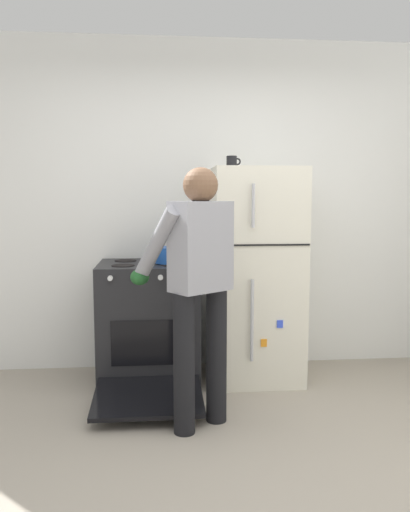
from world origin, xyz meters
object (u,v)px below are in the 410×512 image
object	(u,v)px
refrigerator	(255,274)
person_cook	(197,275)
red_pot	(169,255)
coffee_mug	(232,162)
stove_range	(149,324)

from	to	relation	value
refrigerator	person_cook	bearing A→B (deg)	-121.63
red_pot	coffee_mug	bearing A→B (deg)	11.54
person_cook	stove_range	bearing A→B (deg)	110.73
red_pot	person_cook	bearing A→B (deg)	-79.18
refrigerator	red_pot	world-z (taller)	refrigerator
refrigerator	person_cook	size ratio (longest dim) A/B	1.03
refrigerator	stove_range	distance (m)	0.91
stove_range	coffee_mug	distance (m)	1.40
red_pot	coffee_mug	world-z (taller)	coffee_mug
coffee_mug	red_pot	bearing A→B (deg)	-168.46
refrigerator	coffee_mug	size ratio (longest dim) A/B	14.68
red_pot	coffee_mug	xyz separation A→B (m)	(0.49, 0.10, 0.70)
person_cook	coffee_mug	distance (m)	1.21
refrigerator	person_cook	xyz separation A→B (m)	(-0.52, -0.84, 0.13)
coffee_mug	stove_range	bearing A→B (deg)	-174.02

